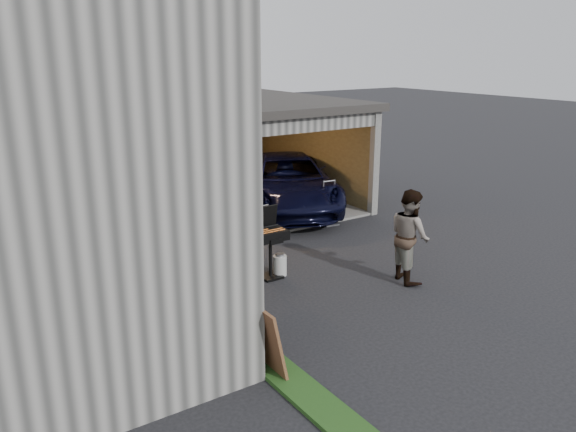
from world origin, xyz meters
The scene contains 10 objects.
ground centered at (0.00, 0.00, 0.00)m, with size 80.00×80.00×0.00m, color black.
groundcover_strip centered at (-2.25, -1.00, 0.03)m, with size 0.50×8.00×0.06m, color #193814.
garage centered at (0.76, 6.79, 1.87)m, with size 6.80×6.30×2.90m.
minivan centered at (2.30, 5.20, 0.70)m, with size 2.33×5.05×1.40m, color black.
woman centered at (-2.10, 1.94, 0.85)m, with size 0.62×0.41×1.70m, color #CAD7FF.
man centered at (1.51, -0.10, 0.88)m, with size 0.85×0.67×1.76m, color #3E1E18.
bbq_grill centered at (-0.60, 1.45, 0.81)m, with size 0.61×0.54×1.36m.
propane_tank centered at (-0.39, 1.42, 0.20)m, with size 0.27×0.27×0.40m, color silver.
plywood_panel centered at (-2.40, -1.28, 0.51)m, with size 0.04×0.92×1.02m, color #512E1B.
hand_truck centered at (2.41, 3.48, 0.22)m, with size 0.48×0.39×1.12m.
Camera 1 is at (-5.84, -7.07, 4.22)m, focal length 35.00 mm.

